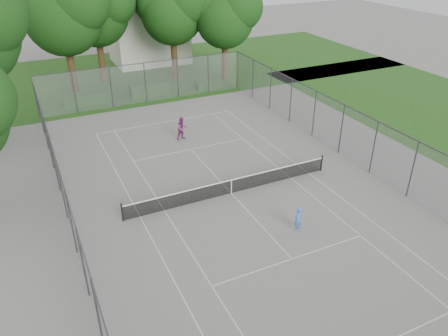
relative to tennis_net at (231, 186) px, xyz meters
name	(u,v)px	position (x,y,z in m)	size (l,w,h in m)	color
ground	(231,193)	(0.00, 0.00, -0.51)	(120.00, 120.00, 0.00)	slate
grass_far	(122,75)	(0.00, 26.00, -0.51)	(60.00, 20.00, 0.00)	#1D4413
court_markings	(231,193)	(0.00, 0.00, -0.50)	(11.03, 23.83, 0.01)	beige
tennis_net	(231,186)	(0.00, 0.00, 0.00)	(12.87, 0.10, 1.10)	black
perimeter_fence	(232,166)	(0.00, 0.00, 1.30)	(18.08, 34.08, 3.52)	#38383D
tree_far_left	(63,11)	(-5.32, 21.61, 6.95)	(7.55, 6.90, 10.86)	#382614
tree_far_midleft	(96,8)	(-2.06, 24.64, 6.54)	(7.14, 6.52, 10.26)	#382614
tree_far_midright	(173,8)	(4.88, 22.70, 6.30)	(6.90, 6.30, 9.92)	#382614
tree_far_right	(226,14)	(9.27, 20.03, 5.86)	(6.46, 5.89, 9.28)	#382614
hedge_left	(88,99)	(-4.83, 18.55, 0.01)	(4.17, 1.25, 1.04)	#194315
hedge_mid	(150,90)	(0.75, 18.48, 0.05)	(3.58, 1.02, 1.12)	#194315
hedge_right	(209,85)	(6.47, 17.97, -0.13)	(2.56, 0.94, 0.77)	#194315
house	(148,26)	(4.27, 29.80, 3.52)	(8.05, 6.24, 10.02)	beige
girl_player	(298,219)	(1.51, -4.56, 0.16)	(0.49, 0.32, 1.34)	blue
woman_player	(182,129)	(0.08, 8.24, 0.34)	(0.82, 0.64, 1.69)	#782861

